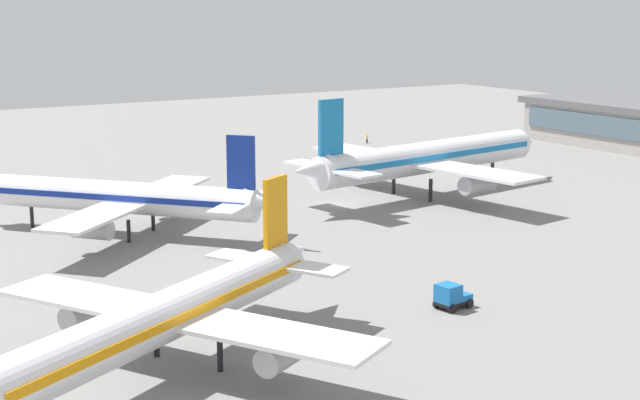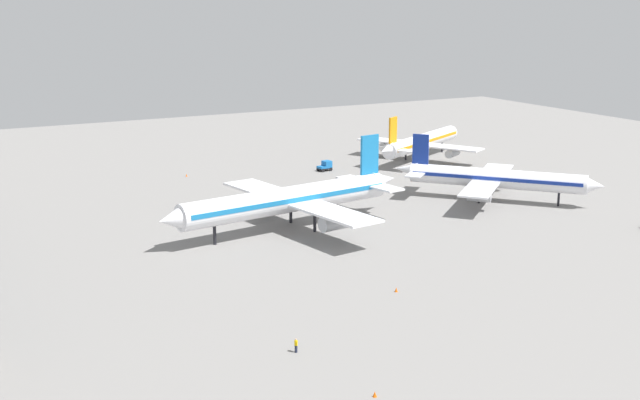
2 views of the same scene
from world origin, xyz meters
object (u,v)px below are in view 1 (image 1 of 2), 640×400
Objects in this scene: airplane_at_gate at (167,315)px; airplane_distant at (123,197)px; baggage_tug at (451,296)px; safety_cone_near_gate at (322,135)px; ground_crew_worker at (367,139)px; safety_cone_mid_apron at (305,159)px; airplane_taxiing at (426,158)px.

airplane_at_gate is 44.03m from airplane_distant.
baggage_tug is (0.78, -27.27, -3.32)m from airplane_at_gate.
baggage_tug is at bearing 158.91° from airplane_distant.
airplane_distant is 55.59× the size of safety_cone_near_gate.
airplane_at_gate is 22.14× the size of ground_crew_worker.
airplane_at_gate reaches higher than safety_cone_near_gate.
safety_cone_near_gate is 1.00× the size of safety_cone_mid_apron.
airplane_taxiing is at bearing -130.97° from airplane_distant.
ground_crew_worker reaches higher than safety_cone_mid_apron.
ground_crew_worker is 23.86m from safety_cone_mid_apron.
airplane_distant reaches higher than baggage_tug.
baggage_tug is 102.02m from ground_crew_worker.
airplane_at_gate reaches higher than safety_cone_mid_apron.
safety_cone_mid_apron is (-24.78, 18.88, 0.00)m from safety_cone_near_gate.
safety_cone_mid_apron is at bearing 79.61° from airplane_taxiing.
airplane_distant is 57.86m from safety_cone_mid_apron.
ground_crew_worker is at bearing -61.54° from safety_cone_mid_apron.
safety_cone_near_gate is 31.15m from safety_cone_mid_apron.
airplane_taxiing is at bearing -134.28° from baggage_tug.
airplane_distant is at bearing -78.80° from baggage_tug.
airplane_distant is 44.29m from baggage_tug.
airplane_distant reaches higher than airplane_at_gate.
airplane_at_gate is 0.76× the size of airplane_taxiing.
ground_crew_worker reaches higher than safety_cone_near_gate.
airplane_distant reaches higher than safety_cone_near_gate.
airplane_at_gate reaches higher than baggage_tug.
airplane_taxiing is 80.85× the size of safety_cone_mid_apron.
safety_cone_near_gate is (13.41, 2.09, -0.55)m from ground_crew_worker.
airplane_taxiing is 63.22m from safety_cone_near_gate.
safety_cone_mid_apron is at bearing -93.65° from airplane_distant.
airplane_taxiing reaches higher than safety_cone_near_gate.
airplane_taxiing is 1.45× the size of airplane_distant.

